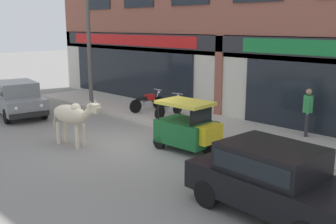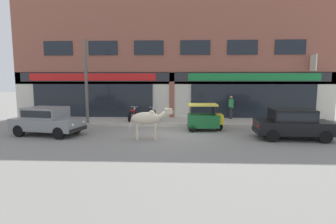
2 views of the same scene
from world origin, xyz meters
name	(u,v)px [view 1 (image 1 of 2)]	position (x,y,z in m)	size (l,w,h in m)	color
ground_plane	(120,144)	(0.00, 0.00, 0.00)	(90.00, 90.00, 0.00)	gray
sidewalk	(195,122)	(0.00, 3.69, 0.08)	(19.00, 2.98, 0.16)	#B7AFA3
shop_building	(225,19)	(0.01, 5.43, 4.02)	(23.00, 1.40, 8.49)	#8E5142
cow	(72,115)	(-0.95, -1.15, 1.01)	(2.13, 0.80, 1.61)	beige
car_0	(17,97)	(-6.29, -0.49, 0.81)	(3.81, 2.25, 1.46)	black
car_1	(273,177)	(6.01, -0.90, 0.81)	(3.69, 1.82, 1.46)	black
auto_rickshaw	(188,129)	(1.97, 1.08, 0.66)	(2.01, 1.20, 1.52)	black
motorcycle_0	(147,102)	(-2.59, 3.56, 0.54)	(0.52, 1.81, 0.88)	black
motorcycle_1	(169,107)	(-1.13, 3.41, 0.54)	(0.56, 1.80, 0.88)	black
pedestrian	(308,107)	(4.11, 4.59, 1.14)	(0.32, 0.46, 1.60)	#2D2D33
utility_pole	(89,49)	(-5.24, 2.50, 2.75)	(0.18, 0.18, 5.18)	#595651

